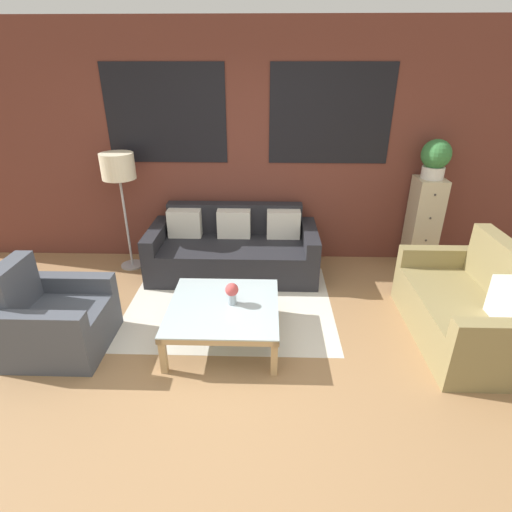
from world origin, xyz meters
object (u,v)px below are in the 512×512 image
(couch_dark, at_px, (233,250))
(drawer_cabinet, at_px, (423,224))
(coffee_table, at_px, (224,310))
(flower_vase, at_px, (232,292))
(settee_vintage, at_px, (468,309))
(armchair_corner, at_px, (56,321))
(floor_lamp, at_px, (118,171))
(potted_plant, at_px, (436,158))

(couch_dark, distance_m, drawer_cabinet, 2.33)
(coffee_table, distance_m, flower_vase, 0.19)
(settee_vintage, xyz_separation_m, armchair_corner, (-3.70, -0.23, -0.03))
(couch_dark, distance_m, floor_lamp, 1.61)
(potted_plant, bearing_deg, settee_vintage, -92.37)
(drawer_cabinet, relative_size, flower_vase, 5.48)
(settee_vintage, relative_size, drawer_cabinet, 1.29)
(coffee_table, height_order, potted_plant, potted_plant)
(flower_vase, bearing_deg, potted_plant, 35.16)
(couch_dark, height_order, drawer_cabinet, drawer_cabinet)
(settee_vintage, bearing_deg, drawer_cabinet, 87.63)
(armchair_corner, bearing_deg, potted_plant, 24.78)
(drawer_cabinet, bearing_deg, couch_dark, -174.39)
(armchair_corner, distance_m, floor_lamp, 1.88)
(settee_vintage, xyz_separation_m, drawer_cabinet, (0.06, 1.50, 0.25))
(coffee_table, xyz_separation_m, flower_vase, (0.08, 0.03, 0.17))
(couch_dark, xyz_separation_m, floor_lamp, (-1.31, 0.11, 0.93))
(settee_vintage, bearing_deg, couch_dark, 150.37)
(flower_vase, bearing_deg, couch_dark, 94.18)
(couch_dark, relative_size, potted_plant, 4.47)
(armchair_corner, height_order, coffee_table, armchair_corner)
(armchair_corner, distance_m, flower_vase, 1.58)
(couch_dark, height_order, flower_vase, couch_dark)
(couch_dark, height_order, coffee_table, couch_dark)
(armchair_corner, bearing_deg, settee_vintage, 3.62)
(floor_lamp, height_order, potted_plant, potted_plant)
(floor_lamp, bearing_deg, armchair_corner, -95.23)
(floor_lamp, xyz_separation_m, potted_plant, (3.61, 0.12, 0.15))
(armchair_corner, bearing_deg, floor_lamp, 84.77)
(settee_vintage, height_order, drawer_cabinet, drawer_cabinet)
(potted_plant, height_order, flower_vase, potted_plant)
(settee_vintage, xyz_separation_m, flower_vase, (-2.15, -0.05, 0.18))
(settee_vintage, height_order, flower_vase, settee_vintage)
(armchair_corner, relative_size, floor_lamp, 0.59)
(coffee_table, bearing_deg, potted_plant, 34.82)
(settee_vintage, distance_m, armchair_corner, 3.71)
(coffee_table, distance_m, floor_lamp, 2.17)
(drawer_cabinet, bearing_deg, floor_lamp, -178.09)
(potted_plant, bearing_deg, coffee_table, -145.18)
(couch_dark, distance_m, settee_vintage, 2.58)
(couch_dark, bearing_deg, drawer_cabinet, 5.61)
(floor_lamp, height_order, drawer_cabinet, floor_lamp)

